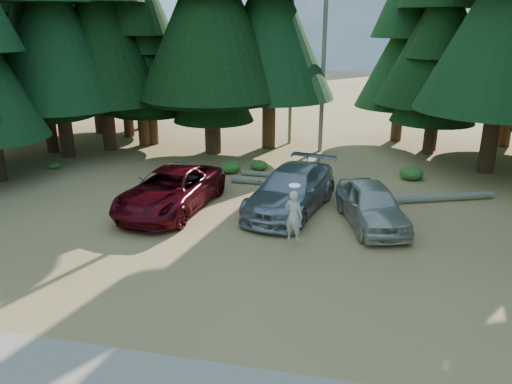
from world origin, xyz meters
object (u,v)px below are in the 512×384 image
Objects in this scene: red_pickup at (171,190)px; silver_minivan_right at (372,204)px; log_left at (278,183)px; silver_minivan_center at (291,190)px; frisbee_player at (294,216)px; log_mid at (273,175)px; log_right at (435,198)px.

red_pickup is 1.28× the size of silver_minivan_right.
log_left is at bearing 120.42° from silver_minivan_right.
red_pickup is at bearing -155.93° from silver_minivan_center.
frisbee_player reaches higher than silver_minivan_center.
silver_minivan_right is 3.52m from frisbee_player.
log_mid is at bearing 115.31° from silver_minivan_right.
silver_minivan_center reaches higher than log_right.
red_pickup is 7.69m from silver_minivan_right.
log_right is at bearing 33.57° from silver_minivan_center.
silver_minivan_center is 6.13m from log_right.
log_right is (2.60, 3.06, -0.61)m from silver_minivan_right.
frisbee_player reaches higher than log_right.
log_left is 1.40× the size of log_mid.
red_pickup is 4.72m from silver_minivan_center.
frisbee_player reaches higher than log_mid.
silver_minivan_center is (4.62, 0.97, 0.03)m from red_pickup.
log_left is at bearing 51.71° from red_pickup.
silver_minivan_right is (3.07, -0.83, -0.06)m from silver_minivan_center.
log_right is at bearing 22.45° from red_pickup.
log_mid is (3.14, 5.01, -0.68)m from red_pickup.
frisbee_player reaches higher than silver_minivan_right.
log_left is 1.30m from log_mid.
log_mid is (-4.55, 4.87, -0.65)m from silver_minivan_right.
red_pickup reaches higher than silver_minivan_right.
frisbee_player is (5.19, -2.33, 0.27)m from red_pickup.
log_mid is 7.38m from log_right.
silver_minivan_center is 1.14× the size of log_right.
frisbee_player is at bearing -18.97° from red_pickup.
silver_minivan_right reaches higher than log_left.
silver_minivan_center is 2.99× the size of frisbee_player.
log_mid is at bearing 112.67° from log_left.
red_pickup is 5.69m from frisbee_player.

